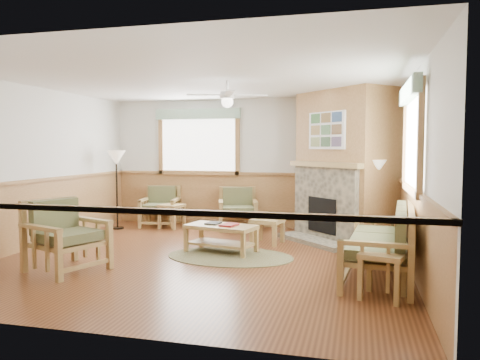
% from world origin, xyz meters
% --- Properties ---
extents(floor, '(6.00, 6.00, 0.01)m').
position_xyz_m(floor, '(0.00, 0.00, -0.01)').
color(floor, brown).
rests_on(floor, ground).
extents(ceiling, '(6.00, 6.00, 0.01)m').
position_xyz_m(ceiling, '(0.00, 0.00, 2.70)').
color(ceiling, white).
rests_on(ceiling, floor).
extents(wall_back, '(6.00, 0.02, 2.70)m').
position_xyz_m(wall_back, '(0.00, 3.00, 1.35)').
color(wall_back, silver).
rests_on(wall_back, floor).
extents(wall_front, '(6.00, 0.02, 2.70)m').
position_xyz_m(wall_front, '(0.00, -3.00, 1.35)').
color(wall_front, silver).
rests_on(wall_front, floor).
extents(wall_left, '(0.02, 6.00, 2.70)m').
position_xyz_m(wall_left, '(-3.00, 0.00, 1.35)').
color(wall_left, silver).
rests_on(wall_left, floor).
extents(wall_right, '(0.02, 6.00, 2.70)m').
position_xyz_m(wall_right, '(3.00, 0.00, 1.35)').
color(wall_right, silver).
rests_on(wall_right, floor).
extents(wainscot, '(6.00, 6.00, 1.10)m').
position_xyz_m(wainscot, '(0.00, 0.00, 0.55)').
color(wainscot, '#9E7140').
rests_on(wainscot, floor).
extents(fireplace, '(3.11, 3.11, 2.70)m').
position_xyz_m(fireplace, '(2.05, 2.05, 1.35)').
color(fireplace, '#9E7140').
rests_on(fireplace, floor).
extents(window_back, '(1.90, 0.16, 1.50)m').
position_xyz_m(window_back, '(-1.10, 2.96, 2.53)').
color(window_back, white).
rests_on(window_back, wall_back).
extents(window_right, '(0.16, 1.90, 1.50)m').
position_xyz_m(window_right, '(2.96, -0.20, 2.53)').
color(window_right, white).
rests_on(window_right, wall_right).
extents(ceiling_fan, '(1.59, 1.59, 0.36)m').
position_xyz_m(ceiling_fan, '(0.30, 0.30, 2.66)').
color(ceiling_fan, white).
rests_on(ceiling_fan, ceiling).
extents(sofa, '(2.07, 1.00, 0.92)m').
position_xyz_m(sofa, '(2.55, -0.42, 0.46)').
color(sofa, '#A3844C').
rests_on(sofa, floor).
extents(armchair_back_left, '(0.88, 0.88, 0.84)m').
position_xyz_m(armchair_back_left, '(-1.84, 2.55, 0.42)').
color(armchair_back_left, '#A3844C').
rests_on(armchair_back_left, floor).
extents(armchair_back_right, '(0.95, 0.95, 0.86)m').
position_xyz_m(armchair_back_right, '(-0.10, 2.51, 0.43)').
color(armchair_back_right, '#A3844C').
rests_on(armchair_back_right, floor).
extents(armchair_left, '(1.11, 1.11, 0.97)m').
position_xyz_m(armchair_left, '(-1.56, -1.15, 0.48)').
color(armchair_left, '#A3844C').
rests_on(armchair_left, floor).
extents(coffee_table, '(1.20, 0.78, 0.44)m').
position_xyz_m(coffee_table, '(0.15, 0.44, 0.22)').
color(coffee_table, '#A3844C').
rests_on(coffee_table, floor).
extents(end_table_chairs, '(0.53, 0.52, 0.50)m').
position_xyz_m(end_table_chairs, '(-1.48, 2.35, 0.25)').
color(end_table_chairs, '#A3844C').
rests_on(end_table_chairs, floor).
extents(end_table_sofa, '(0.57, 0.56, 0.52)m').
position_xyz_m(end_table_sofa, '(2.55, -1.33, 0.26)').
color(end_table_sofa, '#A3844C').
rests_on(end_table_sofa, floor).
extents(footstool, '(0.58, 0.58, 0.44)m').
position_xyz_m(footstool, '(0.75, 1.28, 0.22)').
color(footstool, '#A3844C').
rests_on(footstool, floor).
extents(braided_rug, '(2.22, 2.22, 0.01)m').
position_xyz_m(braided_rug, '(0.38, 0.16, 0.01)').
color(braided_rug, brown).
rests_on(braided_rug, floor).
extents(floor_lamp_left, '(0.46, 0.46, 1.63)m').
position_xyz_m(floor_lamp_left, '(-2.55, 2.01, 0.81)').
color(floor_lamp_left, black).
rests_on(floor_lamp_left, floor).
extents(floor_lamp_right, '(0.35, 0.35, 1.48)m').
position_xyz_m(floor_lamp_right, '(2.55, 1.38, 0.74)').
color(floor_lamp_right, black).
rests_on(floor_lamp_right, floor).
extents(book_red, '(0.28, 0.34, 0.03)m').
position_xyz_m(book_red, '(0.30, 0.39, 0.47)').
color(book_red, maroon).
rests_on(book_red, coffee_table).
extents(book_dark, '(0.23, 0.29, 0.03)m').
position_xyz_m(book_dark, '(0.00, 0.51, 0.47)').
color(book_dark, black).
rests_on(book_dark, coffee_table).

